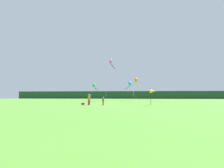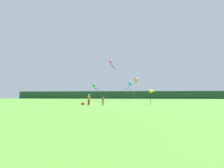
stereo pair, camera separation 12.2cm
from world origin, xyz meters
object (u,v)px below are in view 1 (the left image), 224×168
Objects in this scene: cooler_box at (83,104)px; kite_cyan at (130,84)px; person_adult at (89,99)px; kite_green at (95,86)px; kite_orange at (136,81)px; banner_flag_pole at (153,91)px; kite_rainbow at (111,62)px; person_child at (103,101)px.

kite_cyan is (8.44, 19.37, 4.90)m from cooler_box.
kite_green is at bearing 99.34° from person_adult.
banner_flag_pole is at bearing -83.48° from kite_orange.
cooler_box is 11.85m from banner_flag_pole.
kite_rainbow is at bearing 123.45° from banner_flag_pole.
cooler_box is 0.06× the size of kite_cyan.
person_adult is at bearing -80.66° from kite_green.
cooler_box is at bearing 164.24° from person_adult.
kite_cyan is (-3.21, 18.82, 2.79)m from banner_flag_pole.
person_child is at bearing -13.45° from cooler_box.
kite_orange is at bearing -72.16° from kite_cyan.
person_adult is 21.40m from kite_cyan.
kite_cyan is (7.33, 19.69, 4.07)m from person_adult.
kite_rainbow is at bearing -15.07° from kite_green.
banner_flag_pole is 19.01m from kite_green.
kite_green is at bearing 164.93° from kite_rainbow.
person_adult is 1.42m from cooler_box.
kite_green reaches higher than person_child.
cooler_box is at bearing -177.28° from banner_flag_pole.
cooler_box is 0.17× the size of banner_flag_pole.
banner_flag_pole is 14.20m from kite_orange.
kite_green reaches higher than banner_flag_pole.
person_adult is at bearing -175.30° from banner_flag_pole.
kite_cyan is at bearing 76.46° from person_child.
kite_orange is at bearing 58.47° from person_adult.
kite_green is at bearing 95.18° from cooler_box.
person_child is 2.77× the size of cooler_box.
person_child is 0.46× the size of banner_flag_pole.
person_child is 16.97m from kite_rainbow.
kite_rainbow reaches higher than kite_green.
cooler_box is 14.94m from kite_green.
kite_cyan is 0.93× the size of kite_green.
person_adult is 0.20× the size of kite_green.
person_child is 21.25m from kite_cyan.
banner_flag_pole reaches higher than person_child.
cooler_box is at bearing -113.53° from kite_cyan.
kite_orange is (6.51, 15.14, 4.78)m from person_child.
kite_cyan reaches higher than banner_flag_pole.
kite_cyan reaches higher than kite_green.
person_adult is 15.19m from kite_green.
kite_cyan is at bearing 27.30° from kite_green.
banner_flag_pole is at bearing -56.55° from kite_rainbow.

